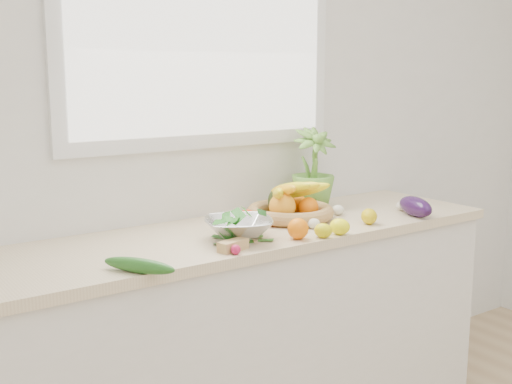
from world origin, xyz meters
TOP-DOWN VIEW (x-y plane):
  - back_wall at (0.00, 2.25)m, footprint 4.50×0.02m
  - counter_cabinet at (0.00, 1.95)m, footprint 2.20×0.58m
  - countertop at (0.00, 1.95)m, footprint 2.24×0.62m
  - window_frame at (0.00, 2.23)m, footprint 1.30×0.03m
  - window_pane at (0.00, 2.21)m, footprint 1.18×0.01m
  - orange_loose at (0.09, 1.71)m, footprint 0.10×0.10m
  - lemon_a at (0.18, 1.67)m, footprint 0.08×0.09m
  - lemon_b at (0.48, 1.73)m, footprint 0.10×0.10m
  - lemon_c at (0.26, 1.67)m, footprint 0.09×0.10m
  - apple at (0.01, 1.94)m, footprint 0.09×0.09m
  - ginger at (-0.20, 1.72)m, footprint 0.12×0.07m
  - garlic_a at (0.79, 1.83)m, footprint 0.06×0.06m
  - garlic_b at (0.49, 1.93)m, footprint 0.06×0.06m
  - garlic_c at (0.24, 1.80)m, footprint 0.06×0.06m
  - eggplant at (0.75, 1.72)m, footprint 0.13×0.23m
  - cucumber at (-0.58, 1.67)m, footprint 0.18×0.25m
  - radish at (-0.22, 1.67)m, footprint 0.05×0.05m
  - potted_herb at (0.49, 2.10)m, footprint 0.23×0.23m
  - fruit_basket at (0.27, 1.99)m, footprint 0.40×0.40m
  - colander_with_spinach at (-0.10, 1.82)m, footprint 0.34×0.34m

SIDE VIEW (x-z plane):
  - counter_cabinet at x=0.00m, z-range 0.00..0.86m
  - countertop at x=0.00m, z-range 0.86..0.90m
  - radish at x=-0.22m, z-range 0.90..0.93m
  - ginger at x=-0.20m, z-range 0.90..0.94m
  - garlic_c at x=0.24m, z-range 0.90..0.94m
  - garlic_a at x=0.79m, z-range 0.90..0.94m
  - garlic_b at x=0.49m, z-range 0.90..0.95m
  - cucumber at x=-0.58m, z-range 0.90..0.95m
  - lemon_a at x=0.18m, z-range 0.90..0.96m
  - lemon_c at x=0.26m, z-range 0.90..0.96m
  - lemon_b at x=0.48m, z-range 0.90..0.97m
  - orange_loose at x=0.09m, z-range 0.90..0.98m
  - apple at x=0.01m, z-range 0.90..0.98m
  - eggplant at x=0.75m, z-range 0.90..0.99m
  - fruit_basket at x=0.27m, z-range 0.86..1.05m
  - colander_with_spinach at x=-0.10m, z-range 0.90..1.03m
  - potted_herb at x=0.49m, z-range 0.91..1.27m
  - back_wall at x=0.00m, z-range 0.00..2.70m
  - window_frame at x=0.00m, z-range 1.20..2.30m
  - window_pane at x=0.00m, z-range 1.26..2.24m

